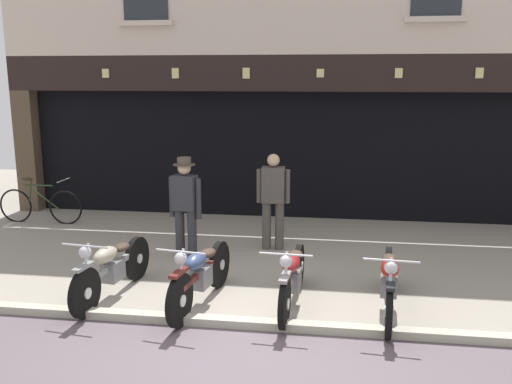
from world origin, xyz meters
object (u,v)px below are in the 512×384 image
motorcycle_center_left (200,274)px  motorcycle_center (292,276)px  motorcycle_left (112,267)px  motorcycle_center_right (389,281)px  salesman_left (185,202)px  advert_board_near (185,132)px  leaning_bicycle (40,205)px  shopkeeper_center (273,197)px

motorcycle_center_left → motorcycle_center: motorcycle_center_left is taller
motorcycle_left → motorcycle_center_right: 3.59m
motorcycle_center → salesman_left: bearing=-39.7°
motorcycle_left → advert_board_near: (-0.26, 4.68, 1.32)m
motorcycle_center_right → leaning_bicycle: size_ratio=1.15×
motorcycle_center_left → motorcycle_center_right: 2.37m
shopkeeper_center → leaning_bicycle: (-4.82, 1.04, -0.54)m
motorcycle_center_left → shopkeeper_center: size_ratio=1.19×
motorcycle_center → leaning_bicycle: bearing=-29.0°
motorcycle_center → advert_board_near: advert_board_near is taller
motorcycle_center → salesman_left: salesman_left is taller
motorcycle_center → motorcycle_center_right: 1.20m
motorcycle_left → shopkeeper_center: size_ratio=1.20×
advert_board_near → motorcycle_center_left: bearing=-72.7°
shopkeeper_center → advert_board_near: size_ratio=1.63×
shopkeeper_center → salesman_left: bearing=21.7°
motorcycle_center_left → leaning_bicycle: motorcycle_center_left is taller
motorcycle_left → salesman_left: (0.52, 1.78, 0.49)m
advert_board_near → shopkeeper_center: bearing=-47.0°
shopkeeper_center → leaning_bicycle: 4.96m
motorcycle_left → motorcycle_center_left: motorcycle_center_left is taller
salesman_left → shopkeeper_center: bearing=-144.2°
motorcycle_center_right → salesman_left: (-3.06, 1.74, 0.50)m
motorcycle_center → advert_board_near: 5.51m
salesman_left → leaning_bicycle: size_ratio=0.93×
salesman_left → advert_board_near: bearing=-63.0°
motorcycle_center → advert_board_near: (-2.65, 4.65, 1.32)m
motorcycle_center → advert_board_near: bearing=-56.8°
salesman_left → advert_board_near: (-0.79, 2.90, 0.83)m
motorcycle_center_left → leaning_bicycle: size_ratio=1.10×
motorcycle_left → leaning_bicycle: bearing=-42.1°
motorcycle_left → shopkeeper_center: shopkeeper_center is taller
motorcycle_left → shopkeeper_center: 3.07m
motorcycle_center_left → leaning_bicycle: bearing=-31.6°
advert_board_near → motorcycle_center: bearing=-60.3°
advert_board_near → motorcycle_center_right: bearing=-50.4°
motorcycle_left → motorcycle_center: motorcycle_left is taller
motorcycle_center → salesman_left: (-1.86, 1.75, 0.50)m
motorcycle_left → motorcycle_center_left: size_ratio=1.01×
motorcycle_center → motorcycle_center_right: motorcycle_center is taller
shopkeeper_center → advert_board_near: bearing=-49.3°
advert_board_near → leaning_bicycle: (-2.68, -1.26, -1.37)m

